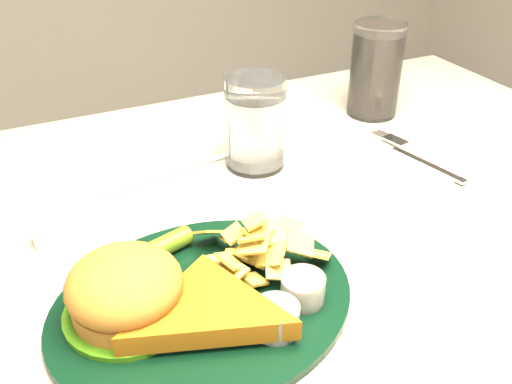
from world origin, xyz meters
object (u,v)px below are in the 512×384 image
water_glass (255,123)px  cola_glass (376,70)px  fork_napkin (423,162)px  dinner_plate (202,279)px

water_glass → cola_glass: cola_glass is taller
fork_napkin → water_glass: bearing=141.9°
dinner_plate → fork_napkin: (0.37, 0.13, -0.03)m
cola_glass → fork_napkin: (-0.04, -0.17, -0.07)m
cola_glass → water_glass: bearing=-162.9°
cola_glass → fork_napkin: bearing=-102.1°
water_glass → cola_glass: (0.24, 0.07, 0.01)m
water_glass → dinner_plate: bearing=-125.3°
cola_glass → fork_napkin: 0.19m
water_glass → fork_napkin: (0.21, -0.10, -0.06)m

